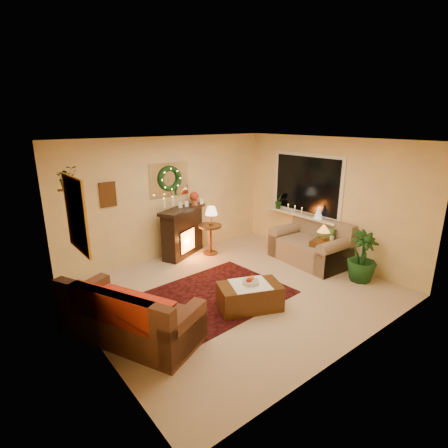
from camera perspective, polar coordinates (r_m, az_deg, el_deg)
floor at (r=6.37m, az=1.99°, el=-10.68°), size 5.00×5.00×0.00m
ceiling at (r=5.66m, az=2.26°, el=13.38°), size 5.00×5.00×0.00m
wall_back at (r=7.68m, az=-8.87°, el=4.27°), size 5.00×5.00×0.00m
wall_front at (r=4.51m, az=21.08°, el=-5.61°), size 5.00×5.00×0.00m
wall_left at (r=4.74m, az=-21.63°, el=-4.61°), size 4.50×4.50×0.00m
wall_right at (r=7.70m, az=16.46°, el=3.81°), size 4.50×4.50×0.00m
area_rug at (r=6.16m, az=-1.68°, el=-11.61°), size 2.58×2.00×0.01m
sofa at (r=5.11m, az=-15.03°, el=-13.18°), size 1.59×2.12×0.83m
red_throw at (r=5.19m, az=-16.47°, el=-12.50°), size 0.82×1.33×0.02m
fireplace at (r=7.78m, az=-6.78°, el=-1.21°), size 1.16×0.79×1.02m
poinsettia at (r=7.77m, az=-4.90°, el=4.55°), size 0.20×0.20×0.20m
mantel_candle_a at (r=7.35m, az=-9.76°, el=3.34°), size 0.06×0.06×0.19m
mantel_candle_b at (r=7.49m, az=-8.38°, el=3.67°), size 0.06×0.06×0.19m
mantel_mirror at (r=7.59m, az=-8.93°, el=7.19°), size 0.92×0.02×0.72m
wreath at (r=7.55m, az=-8.78°, el=7.30°), size 0.55×0.11×0.55m
wall_art at (r=7.06m, az=-18.44°, el=4.59°), size 0.32×0.03×0.48m
gold_mirror at (r=4.89m, az=-23.03°, el=1.42°), size 0.03×0.84×1.00m
hanging_plant at (r=5.59m, az=-24.06°, el=5.39°), size 0.33×0.28×0.36m
loveseat at (r=7.61m, az=13.77°, el=-3.03°), size 1.01×1.63×0.92m
window_frame at (r=7.96m, az=13.32°, el=6.29°), size 0.03×1.86×1.36m
window_glass at (r=7.95m, az=13.25°, el=6.28°), size 0.02×1.70×1.22m
window_sill at (r=8.02m, az=12.53°, el=1.44°), size 0.22×1.86×0.04m
mini_tree at (r=7.69m, az=15.18°, el=1.90°), size 0.19×0.19×0.29m
sill_plant at (r=8.39m, az=8.95°, el=3.81°), size 0.26×0.21×0.47m
side_table_round at (r=7.87m, az=-2.27°, el=-2.61°), size 0.59×0.59×0.67m
lamp_cream at (r=7.72m, az=-2.09°, el=1.32°), size 0.28×0.28×0.43m
end_table_square at (r=7.41m, az=16.05°, el=-4.99°), size 0.57×0.57×0.59m
lamp_tiffany at (r=7.25m, az=15.92°, el=-1.49°), size 0.26×0.26×0.37m
coffee_table at (r=5.72m, az=4.23°, el=-11.69°), size 1.12×0.88×0.41m
fruit_bowl at (r=5.63m, az=4.38°, el=-9.45°), size 0.26×0.26×0.06m
floor_palm at (r=7.02m, az=21.60°, el=-5.20°), size 2.05×2.05×2.87m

